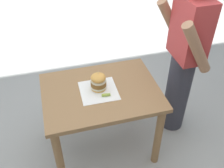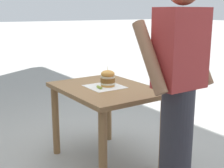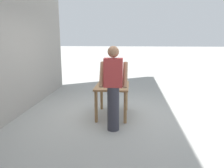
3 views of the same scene
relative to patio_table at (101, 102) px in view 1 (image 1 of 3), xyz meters
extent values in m
plane|color=#9E9E99|center=(0.00, 0.00, -0.61)|extent=(80.00, 80.00, 0.00)
cube|color=olive|center=(0.00, 0.00, 0.12)|extent=(0.76, 1.01, 0.04)
cylinder|color=olive|center=(-0.32, -0.45, -0.26)|extent=(0.07, 0.07, 0.71)
cylinder|color=olive|center=(0.32, -0.45, -0.26)|extent=(0.07, 0.07, 0.71)
cylinder|color=olive|center=(-0.32, 0.45, -0.26)|extent=(0.07, 0.07, 0.71)
cylinder|color=olive|center=(0.32, 0.45, -0.26)|extent=(0.07, 0.07, 0.71)
cube|color=white|center=(0.00, -0.02, 0.14)|extent=(0.32, 0.32, 0.00)
cylinder|color=gold|center=(-0.03, -0.01, 0.15)|extent=(0.13, 0.13, 0.02)
cylinder|color=beige|center=(-0.03, -0.01, 0.17)|extent=(0.14, 0.14, 0.02)
cylinder|color=brown|center=(-0.03, -0.01, 0.20)|extent=(0.14, 0.14, 0.04)
cylinder|color=beige|center=(-0.03, -0.01, 0.23)|extent=(0.13, 0.13, 0.02)
ellipsoid|color=gold|center=(-0.03, -0.01, 0.26)|extent=(0.13, 0.13, 0.07)
cylinder|color=#D1B77F|center=(-0.03, -0.01, 0.30)|extent=(0.00, 0.00, 0.05)
cylinder|color=#8EA83D|center=(0.09, 0.02, 0.15)|extent=(0.03, 0.07, 0.02)
cylinder|color=#33333D|center=(-0.09, 0.82, -0.16)|extent=(0.24, 0.24, 0.90)
cube|color=#B73838|center=(-0.09, 0.82, 0.57)|extent=(0.36, 0.22, 0.56)
cylinder|color=#9E7051|center=(-0.32, 0.76, 0.52)|extent=(0.09, 0.34, 0.50)
cylinder|color=#9E7051|center=(0.14, 0.76, 0.52)|extent=(0.09, 0.34, 0.50)
camera|label=1|loc=(1.69, -0.36, 1.62)|focal=42.00mm
camera|label=2|loc=(1.52, 2.35, 0.82)|focal=50.00mm
camera|label=3|loc=(-0.43, 4.97, 1.24)|focal=35.00mm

